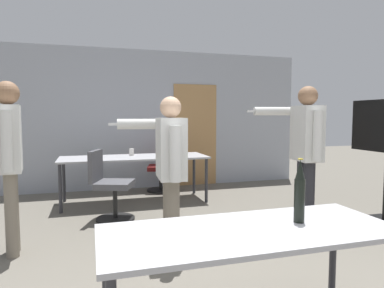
{
  "coord_description": "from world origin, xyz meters",
  "views": [
    {
      "loc": [
        -0.94,
        -1.5,
        1.41
      ],
      "look_at": [
        0.14,
        2.15,
        1.1
      ],
      "focal_mm": 32.0,
      "sensor_mm": 36.0,
      "label": 1
    }
  ],
  "objects_px": {
    "person_center_tall": "(170,161)",
    "office_chair_near_pushed": "(109,187)",
    "person_right_polo": "(8,150)",
    "beer_bottle": "(300,192)",
    "drink_cup": "(132,152)",
    "office_chair_far_left": "(165,169)",
    "person_left_plaid": "(305,144)"
  },
  "relations": [
    {
      "from": "person_center_tall",
      "to": "office_chair_near_pushed",
      "type": "distance_m",
      "value": 1.52
    },
    {
      "from": "person_right_polo",
      "to": "office_chair_near_pushed",
      "type": "xyz_separation_m",
      "value": [
        1.03,
        0.92,
        -0.63
      ]
    },
    {
      "from": "beer_bottle",
      "to": "drink_cup",
      "type": "xyz_separation_m",
      "value": [
        -0.58,
        3.95,
        -0.13
      ]
    },
    {
      "from": "person_right_polo",
      "to": "office_chair_far_left",
      "type": "relative_size",
      "value": 1.94
    },
    {
      "from": "person_left_plaid",
      "to": "office_chair_near_pushed",
      "type": "height_order",
      "value": "person_left_plaid"
    },
    {
      "from": "person_right_polo",
      "to": "person_center_tall",
      "type": "distance_m",
      "value": 1.62
    },
    {
      "from": "person_right_polo",
      "to": "person_center_tall",
      "type": "height_order",
      "value": "person_right_polo"
    },
    {
      "from": "person_left_plaid",
      "to": "office_chair_far_left",
      "type": "bearing_deg",
      "value": 34.22
    },
    {
      "from": "person_center_tall",
      "to": "person_left_plaid",
      "type": "xyz_separation_m",
      "value": [
        1.78,
        0.26,
        0.12
      ]
    },
    {
      "from": "person_right_polo",
      "to": "person_left_plaid",
      "type": "distance_m",
      "value": 3.34
    },
    {
      "from": "office_chair_near_pushed",
      "to": "beer_bottle",
      "type": "distance_m",
      "value": 3.1
    },
    {
      "from": "person_center_tall",
      "to": "beer_bottle",
      "type": "bearing_deg",
      "value": -159.03
    },
    {
      "from": "person_center_tall",
      "to": "drink_cup",
      "type": "height_order",
      "value": "person_center_tall"
    },
    {
      "from": "beer_bottle",
      "to": "office_chair_far_left",
      "type": "bearing_deg",
      "value": 88.94
    },
    {
      "from": "person_left_plaid",
      "to": "office_chair_far_left",
      "type": "distance_m",
      "value": 2.97
    },
    {
      "from": "person_left_plaid",
      "to": "beer_bottle",
      "type": "xyz_separation_m",
      "value": [
        -1.31,
        -1.82,
        -0.13
      ]
    },
    {
      "from": "person_right_polo",
      "to": "person_left_plaid",
      "type": "height_order",
      "value": "person_left_plaid"
    },
    {
      "from": "office_chair_far_left",
      "to": "beer_bottle",
      "type": "relative_size",
      "value": 2.26
    },
    {
      "from": "office_chair_near_pushed",
      "to": "office_chair_far_left",
      "type": "bearing_deg",
      "value": 164.81
    },
    {
      "from": "person_right_polo",
      "to": "office_chair_near_pushed",
      "type": "relative_size",
      "value": 1.85
    },
    {
      "from": "office_chair_far_left",
      "to": "drink_cup",
      "type": "relative_size",
      "value": 7.98
    },
    {
      "from": "office_chair_far_left",
      "to": "office_chair_near_pushed",
      "type": "distance_m",
      "value": 1.9
    },
    {
      "from": "office_chair_far_left",
      "to": "drink_cup",
      "type": "height_order",
      "value": "office_chair_far_left"
    },
    {
      "from": "person_left_plaid",
      "to": "office_chair_far_left",
      "type": "relative_size",
      "value": 1.96
    },
    {
      "from": "person_left_plaid",
      "to": "office_chair_near_pushed",
      "type": "xyz_separation_m",
      "value": [
        -2.31,
        1.07,
        -0.62
      ]
    },
    {
      "from": "person_right_polo",
      "to": "office_chair_far_left",
      "type": "bearing_deg",
      "value": -47.95
    },
    {
      "from": "person_center_tall",
      "to": "person_right_polo",
      "type": "bearing_deg",
      "value": 79.67
    },
    {
      "from": "office_chair_near_pushed",
      "to": "person_right_polo",
      "type": "bearing_deg",
      "value": -28.34
    },
    {
      "from": "person_left_plaid",
      "to": "person_center_tall",
      "type": "bearing_deg",
      "value": 107.45
    },
    {
      "from": "person_right_polo",
      "to": "drink_cup",
      "type": "xyz_separation_m",
      "value": [
        1.45,
        1.98,
        -0.27
      ]
    },
    {
      "from": "office_chair_near_pushed",
      "to": "drink_cup",
      "type": "xyz_separation_m",
      "value": [
        0.43,
        1.06,
        0.36
      ]
    },
    {
      "from": "person_right_polo",
      "to": "person_center_tall",
      "type": "bearing_deg",
      "value": -111.97
    }
  ]
}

